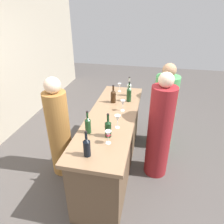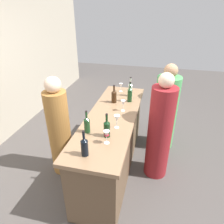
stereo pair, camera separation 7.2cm
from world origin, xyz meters
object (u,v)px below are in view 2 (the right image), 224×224
Objects in this scene: person_right_guest at (59,131)px; wine_glass_near_right at (107,135)px; wine_bottle_second_right_amber_brown at (114,96)px; wine_bottle_far_right_clear_pale at (130,89)px; wine_glass_near_left at (117,119)px; person_center_guest at (160,132)px; wine_bottle_leftmost_near_black at (84,146)px; wine_bottle_second_left_dark_green at (107,128)px; wine_bottle_center_olive_green at (87,124)px; person_left_guest at (165,111)px; wine_glass_near_center at (123,103)px; wine_glass_far_left at (121,86)px; wine_bottle_rightmost_olive_green at (130,94)px.

wine_glass_near_right is at bearing -15.92° from person_right_guest.
wine_bottle_far_right_clear_pale is at bearing -33.00° from wine_bottle_second_right_amber_brown.
person_center_guest is at bearing -57.62° from wine_glass_near_left.
wine_bottle_leftmost_near_black is 1.68× the size of wine_glass_near_left.
wine_glass_near_right is 0.99m from person_right_guest.
wine_bottle_second_left_dark_green is 1.71× the size of wine_glass_near_left.
wine_bottle_far_right_clear_pale is at bearing -15.16° from wine_bottle_center_olive_green.
person_left_guest reaches higher than wine_bottle_far_right_clear_pale.
person_center_guest reaches higher than wine_glass_near_center.
person_right_guest is (0.08, 0.86, -0.36)m from wine_glass_near_left.
wine_bottle_far_right_clear_pale is 1.98× the size of wine_glass_near_center.
wine_bottle_leftmost_near_black is at bearing 146.81° from wine_glass_near_right.
wine_bottle_center_olive_green is at bearing 172.14° from wine_bottle_second_right_amber_brown.
wine_bottle_rightmost_olive_green is at bearing -149.93° from wine_glass_far_left.
wine_glass_near_center is (1.06, -0.19, 0.01)m from wine_bottle_leftmost_near_black.
wine_bottle_second_left_dark_green reaches higher than wine_bottle_center_olive_green.
wine_bottle_second_left_dark_green is at bearing -9.06° from person_right_guest.
wine_glass_near_center is (-0.56, 0.01, -0.01)m from wine_bottle_far_right_clear_pale.
person_right_guest reaches higher than person_left_guest.
wine_glass_near_right is at bearing 176.36° from wine_bottle_rightmost_olive_green.
wine_bottle_rightmost_olive_green is 0.34m from wine_glass_near_center.
person_left_guest is at bearing -64.79° from wine_bottle_rightmost_olive_green.
wine_glass_near_right is 0.11× the size of person_left_guest.
wine_glass_near_center is at bearing 1.36° from wine_glass_near_left.
wine_bottle_far_right_clear_pale is (0.31, -0.20, 0.02)m from wine_bottle_second_right_amber_brown.
wine_bottle_leftmost_near_black is 1.78m from wine_glass_far_left.
wine_bottle_far_right_clear_pale reaches higher than wine_bottle_second_left_dark_green.
wine_glass_far_left is (1.53, 0.15, -0.01)m from wine_glass_near_right.
wine_bottle_second_right_amber_brown is at bearing 147.00° from wine_bottle_far_right_clear_pale.
wine_glass_near_center is at bearing 64.19° from person_left_guest.
person_right_guest is (-1.10, 0.68, -0.34)m from wine_glass_far_left.
wine_bottle_leftmost_near_black is 1.96× the size of wine_glass_far_left.
wine_glass_far_left is at bearing 8.95° from wine_glass_near_left.
wine_bottle_leftmost_near_black reaches higher than wine_glass_far_left.
wine_bottle_rightmost_olive_green is at bearing -2.22° from wine_glass_near_left.
wine_bottle_rightmost_olive_green is 1.97× the size of wine_glass_near_center.
wine_bottle_center_olive_green is at bearing 16.38° from wine_bottle_leftmost_near_black.
wine_bottle_center_olive_green is 0.19× the size of person_left_guest.
wine_glass_near_left is at bearing -6.99° from wine_glass_near_right.
wine_bottle_second_right_amber_brown reaches higher than wine_glass_near_left.
wine_bottle_leftmost_near_black reaches higher than wine_glass_near_center.
wine_bottle_rightmost_olive_green is 0.20× the size of person_center_guest.
wine_bottle_second_left_dark_green is 1.51m from person_left_guest.
wine_glass_far_left is at bearing 12.62° from person_left_guest.
wine_bottle_second_right_amber_brown is at bearing 44.05° from person_left_guest.
wine_bottle_rightmost_olive_green reaches higher than wine_bottle_second_left_dark_green.
wine_bottle_rightmost_olive_green is 0.21× the size of person_right_guest.
person_left_guest is 0.75m from person_center_guest.
wine_bottle_rightmost_olive_green reaches higher than wine_bottle_leftmost_near_black.
wine_bottle_second_right_amber_brown is at bearing -7.86° from wine_bottle_center_olive_green.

